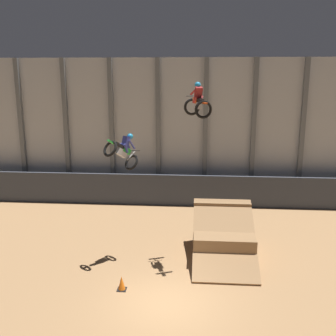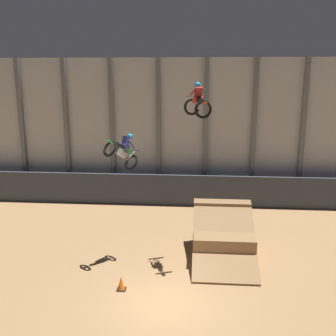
# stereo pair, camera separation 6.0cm
# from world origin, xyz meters

# --- Properties ---
(ground_plane) EXTENTS (60.00, 60.00, 0.00)m
(ground_plane) POSITION_xyz_m (0.00, 0.00, 0.00)
(ground_plane) COLOR #9E754C
(arena_back_wall) EXTENTS (32.00, 0.40, 9.27)m
(arena_back_wall) POSITION_xyz_m (-0.00, 12.45, 4.64)
(arena_back_wall) COLOR #ADB2B7
(arena_back_wall) RESTS_ON ground_plane
(lower_barrier) EXTENTS (31.36, 0.20, 2.02)m
(lower_barrier) POSITION_xyz_m (0.00, 11.23, 1.01)
(lower_barrier) COLOR #383D47
(lower_barrier) RESTS_ON ground_plane
(dirt_ramp) EXTENTS (2.77, 4.35, 2.33)m
(dirt_ramp) POSITION_xyz_m (2.31, 4.46, 0.80)
(dirt_ramp) COLOR #966F48
(dirt_ramp) RESTS_ON ground_plane
(rider_bike_left_air) EXTENTS (1.60, 1.76, 1.67)m
(rider_bike_left_air) POSITION_xyz_m (-2.13, 3.55, 5.02)
(rider_bike_left_air) COLOR black
(rider_bike_right_air) EXTENTS (1.20, 1.78, 1.44)m
(rider_bike_right_air) POSITION_xyz_m (1.03, 3.63, 7.08)
(rider_bike_right_air) COLOR black
(traffic_cone_near_ramp) EXTENTS (0.36, 0.36, 0.58)m
(traffic_cone_near_ramp) POSITION_xyz_m (-1.80, 0.84, 0.28)
(traffic_cone_near_ramp) COLOR black
(traffic_cone_near_ramp) RESTS_ON ground_plane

